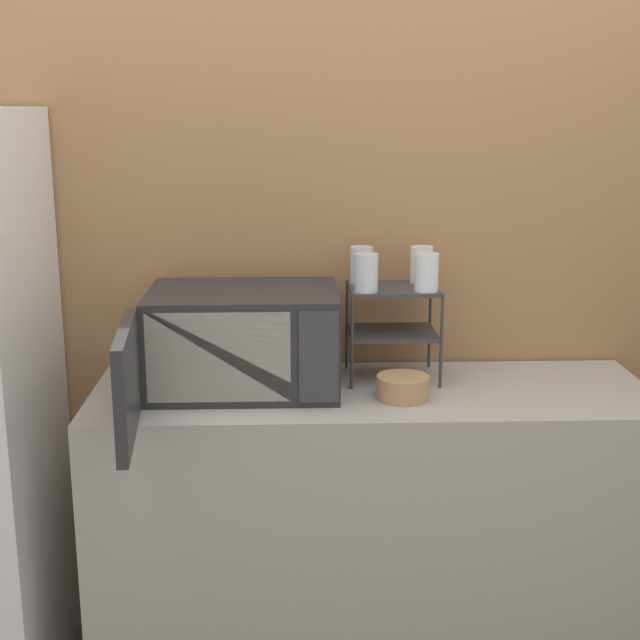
{
  "coord_description": "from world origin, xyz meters",
  "views": [
    {
      "loc": [
        -0.26,
        -2.3,
        1.78
      ],
      "look_at": [
        -0.16,
        0.32,
        1.14
      ],
      "focal_mm": 50.0,
      "sensor_mm": 36.0,
      "label": 1
    }
  ],
  "objects_px": {
    "microwave": "(238,341)",
    "glass_back_left": "(362,265)",
    "bowl": "(403,388)",
    "dish_rack": "(393,312)",
    "glass_front_left": "(366,273)",
    "glass_front_right": "(427,272)",
    "glass_back_right": "(421,264)"
  },
  "relations": [
    {
      "from": "bowl",
      "to": "glass_front_right",
      "type": "bearing_deg",
      "value": 59.62
    },
    {
      "from": "glass_front_right",
      "to": "bowl",
      "type": "height_order",
      "value": "glass_front_right"
    },
    {
      "from": "dish_rack",
      "to": "glass_back_left",
      "type": "height_order",
      "value": "glass_back_left"
    },
    {
      "from": "glass_front_left",
      "to": "glass_back_left",
      "type": "xyz_separation_m",
      "value": [
        -0.0,
        0.14,
        0.0
      ]
    },
    {
      "from": "glass_front_left",
      "to": "glass_back_right",
      "type": "height_order",
      "value": "same"
    },
    {
      "from": "dish_rack",
      "to": "glass_back_right",
      "type": "xyz_separation_m",
      "value": [
        0.1,
        0.07,
        0.14
      ]
    },
    {
      "from": "glass_front_right",
      "to": "glass_back_left",
      "type": "bearing_deg",
      "value": 144.24
    },
    {
      "from": "glass_front_left",
      "to": "bowl",
      "type": "height_order",
      "value": "glass_front_left"
    },
    {
      "from": "dish_rack",
      "to": "glass_back_right",
      "type": "height_order",
      "value": "glass_back_right"
    },
    {
      "from": "glass_front_left",
      "to": "bowl",
      "type": "relative_size",
      "value": 0.74
    },
    {
      "from": "glass_back_right",
      "to": "bowl",
      "type": "height_order",
      "value": "glass_back_right"
    },
    {
      "from": "dish_rack",
      "to": "glass_front_right",
      "type": "relative_size",
      "value": 2.55
    },
    {
      "from": "glass_front_left",
      "to": "glass_back_left",
      "type": "distance_m",
      "value": 0.14
    },
    {
      "from": "microwave",
      "to": "bowl",
      "type": "distance_m",
      "value": 0.51
    },
    {
      "from": "glass_back_left",
      "to": "dish_rack",
      "type": "bearing_deg",
      "value": -35.37
    },
    {
      "from": "microwave",
      "to": "glass_front_left",
      "type": "distance_m",
      "value": 0.44
    },
    {
      "from": "glass_back_right",
      "to": "glass_back_left",
      "type": "bearing_deg",
      "value": 179.93
    },
    {
      "from": "glass_front_left",
      "to": "glass_front_right",
      "type": "height_order",
      "value": "same"
    },
    {
      "from": "microwave",
      "to": "bowl",
      "type": "relative_size",
      "value": 5.42
    },
    {
      "from": "glass_front_left",
      "to": "glass_back_right",
      "type": "distance_m",
      "value": 0.23
    },
    {
      "from": "microwave",
      "to": "glass_back_left",
      "type": "relative_size",
      "value": 7.32
    },
    {
      "from": "dish_rack",
      "to": "bowl",
      "type": "distance_m",
      "value": 0.28
    },
    {
      "from": "microwave",
      "to": "glass_front_left",
      "type": "relative_size",
      "value": 7.32
    },
    {
      "from": "glass_back_right",
      "to": "glass_front_right",
      "type": "xyz_separation_m",
      "value": [
        -0.0,
        -0.13,
        0.0
      ]
    },
    {
      "from": "dish_rack",
      "to": "glass_front_right",
      "type": "xyz_separation_m",
      "value": [
        0.09,
        -0.07,
        0.14
      ]
    },
    {
      "from": "glass_front_right",
      "to": "microwave",
      "type": "bearing_deg",
      "value": -175.97
    },
    {
      "from": "dish_rack",
      "to": "glass_front_left",
      "type": "bearing_deg",
      "value": -143.09
    },
    {
      "from": "glass_back_left",
      "to": "glass_front_left",
      "type": "bearing_deg",
      "value": -88.66
    },
    {
      "from": "bowl",
      "to": "glass_front_left",
      "type": "bearing_deg",
      "value": 125.53
    },
    {
      "from": "glass_front_right",
      "to": "glass_back_left",
      "type": "relative_size",
      "value": 1.0
    },
    {
      "from": "dish_rack",
      "to": "glass_back_right",
      "type": "bearing_deg",
      "value": 34.69
    },
    {
      "from": "glass_back_right",
      "to": "bowl",
      "type": "relative_size",
      "value": 0.74
    }
  ]
}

